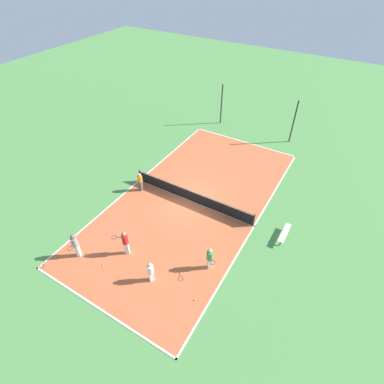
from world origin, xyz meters
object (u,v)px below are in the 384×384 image
fence_post_back_left (221,104)px  tennis_net (192,196)px  player_baseline_gray (75,244)px  player_far_green (210,257)px  player_coach_red (125,241)px  tennis_ball_midcourt (131,279)px  tennis_ball_near_net (195,300)px  fence_post_back_right (294,122)px  bench (285,233)px  player_near_white (151,271)px  tennis_ball_right_alley (204,139)px  tennis_ball_left_sideline (103,265)px  player_center_orange (140,181)px

fence_post_back_left → tennis_net: bearing=-73.0°
player_baseline_gray → tennis_net: bearing=129.2°
player_far_green → player_coach_red: bearing=-114.4°
player_coach_red → fence_post_back_left: (-2.59, 17.78, 0.90)m
tennis_ball_midcourt → fence_post_back_left: (-3.96, 19.15, 1.95)m
tennis_ball_near_net → tennis_net: bearing=121.9°
tennis_net → fence_post_back_right: size_ratio=2.38×
bench → player_baseline_gray: 12.78m
fence_post_back_right → player_near_white: bearing=-96.8°
player_baseline_gray → bench: bearing=100.2°
player_baseline_gray → tennis_ball_midcourt: 3.90m
player_baseline_gray → fence_post_back_right: fence_post_back_right is taller
tennis_ball_near_net → player_far_green: bearing=98.8°
bench → tennis_net: bearing=90.6°
bench → player_baseline_gray: size_ratio=0.97×
tennis_ball_right_alley → tennis_ball_near_net: (7.60, -14.66, 0.00)m
tennis_ball_right_alley → fence_post_back_right: (7.09, 3.72, 1.95)m
tennis_net → player_baseline_gray: player_baseline_gray is taller
player_near_white → player_coach_red: bearing=-76.8°
player_near_white → player_baseline_gray: size_ratio=0.82×
player_far_green → tennis_ball_midcourt: (-3.40, -2.97, -0.90)m
player_coach_red → tennis_ball_midcourt: player_coach_red is taller
player_far_green → tennis_ball_left_sideline: 6.27m
tennis_ball_left_sideline → fence_post_back_right: bearing=74.8°
player_far_green → tennis_ball_near_net: 2.41m
player_coach_red → tennis_ball_near_net: player_coach_red is taller
player_center_orange → fence_post_back_right: 14.77m
tennis_ball_right_alley → fence_post_back_right: 8.24m
player_center_orange → fence_post_back_right: size_ratio=0.38×
player_near_white → tennis_ball_right_alley: size_ratio=22.15×
tennis_net → fence_post_back_left: (-3.60, 11.78, 1.47)m
tennis_net → bench: (6.79, 0.07, -0.14)m
tennis_ball_near_net → fence_post_back_left: 20.03m
bench → player_far_green: (-3.02, -4.47, 0.57)m
player_baseline_gray → tennis_ball_near_net: 7.64m
tennis_net → player_near_white: size_ratio=6.33×
tennis_net → bench: size_ratio=5.35×
player_center_orange → tennis_ball_right_alley: (0.48, 8.91, -0.83)m
tennis_ball_midcourt → tennis_ball_left_sideline: (-2.00, -0.08, 0.00)m
tennis_ball_near_net → fence_post_back_right: size_ratio=0.02×
tennis_net → tennis_ball_midcourt: size_ratio=140.15×
fence_post_back_right → tennis_ball_midcourt: bearing=-99.6°
player_coach_red → tennis_ball_left_sideline: 1.90m
bench → player_baseline_gray: (-10.18, -7.70, 0.70)m
player_center_orange → player_baseline_gray: player_baseline_gray is taller
player_baseline_gray → tennis_ball_near_net: player_baseline_gray is taller
tennis_ball_left_sideline → tennis_ball_near_net: (5.74, 0.85, 0.00)m
tennis_ball_midcourt → player_baseline_gray: bearing=-176.0°
tennis_net → fence_post_back_left: fence_post_back_left is taller
player_coach_red → player_far_green: 5.04m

